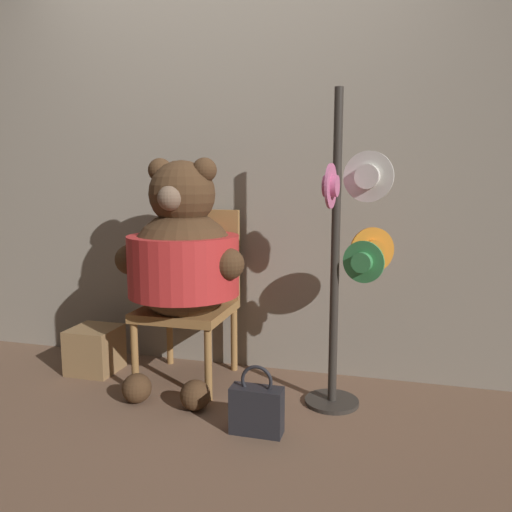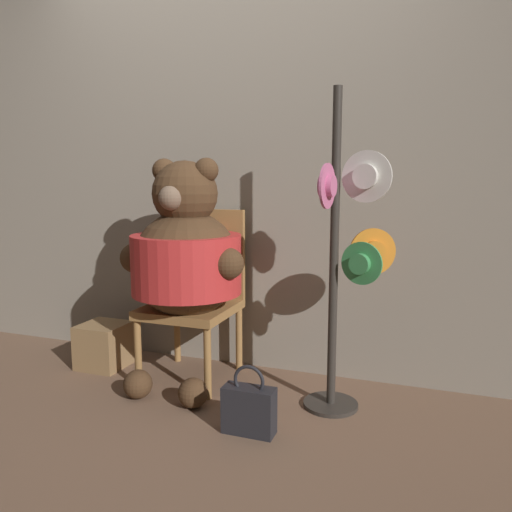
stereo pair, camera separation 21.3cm
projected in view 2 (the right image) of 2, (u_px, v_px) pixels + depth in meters
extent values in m
plane|color=brown|center=(182.00, 411.00, 2.51)|extent=(14.00, 14.00, 0.00)
cube|color=gray|center=(237.00, 139.00, 3.01)|extent=(8.00, 0.10, 2.80)
cylinder|color=#9E703D|center=(138.00, 354.00, 2.77)|extent=(0.04, 0.04, 0.39)
cylinder|color=#9E703D|center=(208.00, 363.00, 2.63)|extent=(0.04, 0.04, 0.39)
cylinder|color=#9E703D|center=(177.00, 331.00, 3.18)|extent=(0.04, 0.04, 0.39)
cylinder|color=#9E703D|center=(239.00, 339.00, 3.04)|extent=(0.04, 0.04, 0.39)
cube|color=#9E703D|center=(190.00, 309.00, 2.87)|extent=(0.49, 0.51, 0.05)
cube|color=#9E703D|center=(207.00, 253.00, 3.05)|extent=(0.49, 0.04, 0.54)
sphere|color=#4C331E|center=(187.00, 264.00, 2.75)|extent=(0.59, 0.59, 0.59)
cylinder|color=red|center=(187.00, 264.00, 2.75)|extent=(0.61, 0.61, 0.33)
sphere|color=#4C331E|center=(185.00, 194.00, 2.70)|extent=(0.36, 0.36, 0.36)
sphere|color=#4C331E|center=(164.00, 170.00, 2.72)|extent=(0.13, 0.13, 0.13)
sphere|color=#4C331E|center=(206.00, 170.00, 2.64)|extent=(0.13, 0.13, 0.13)
sphere|color=#7A604C|center=(171.00, 198.00, 2.56)|extent=(0.13, 0.13, 0.13)
sphere|color=#4C331E|center=(135.00, 258.00, 2.78)|extent=(0.17, 0.17, 0.17)
sphere|color=#4C331E|center=(228.00, 264.00, 2.58)|extent=(0.17, 0.17, 0.17)
sphere|color=#4C331E|center=(138.00, 384.00, 2.65)|extent=(0.15, 0.15, 0.15)
sphere|color=#4C331E|center=(193.00, 393.00, 2.54)|extent=(0.15, 0.15, 0.15)
cylinder|color=#332D28|center=(331.00, 404.00, 2.56)|extent=(0.28, 0.28, 0.02)
cylinder|color=#332D28|center=(334.00, 253.00, 2.45)|extent=(0.04, 0.04, 1.59)
cylinder|color=#3D9351|center=(362.00, 263.00, 2.37)|extent=(0.20, 0.07, 0.21)
cylinder|color=#3D9351|center=(362.00, 263.00, 2.37)|extent=(0.12, 0.10, 0.10)
cylinder|color=silver|center=(367.00, 177.00, 2.31)|extent=(0.24, 0.07, 0.24)
cylinder|color=silver|center=(367.00, 177.00, 2.31)|extent=(0.13, 0.09, 0.12)
cylinder|color=orange|center=(373.00, 252.00, 2.47)|extent=(0.22, 0.11, 0.23)
cylinder|color=orange|center=(373.00, 252.00, 2.47)|extent=(0.13, 0.12, 0.11)
cylinder|color=#D16693|center=(327.00, 186.00, 2.29)|extent=(0.04, 0.21, 0.21)
cylinder|color=#D16693|center=(327.00, 186.00, 2.29)|extent=(0.07, 0.11, 0.10)
cube|color=#232328|center=(249.00, 410.00, 2.28)|extent=(0.24, 0.10, 0.22)
torus|color=#232328|center=(249.00, 381.00, 2.26)|extent=(0.15, 0.02, 0.15)
cube|color=#937047|center=(104.00, 345.00, 3.10)|extent=(0.27, 0.27, 0.27)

